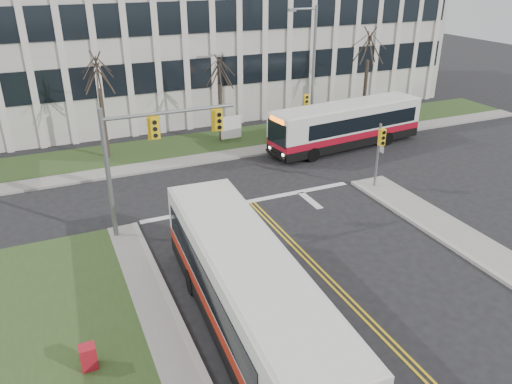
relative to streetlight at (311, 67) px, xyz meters
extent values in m
plane|color=black|center=(-8.03, -16.20, -5.19)|extent=(120.00, 120.00, 0.00)
cube|color=#9E9B93|center=(-3.03, -1.00, -5.12)|extent=(44.00, 1.60, 0.14)
cube|color=#31491F|center=(-3.03, 1.80, -5.13)|extent=(44.00, 5.00, 0.12)
cube|color=silver|center=(-3.03, 13.80, 0.81)|extent=(40.00, 16.00, 12.00)
cylinder|color=slate|center=(-15.33, -9.00, -2.09)|extent=(0.22, 0.22, 6.20)
cylinder|color=slate|center=(-12.33, -9.00, 0.51)|extent=(6.00, 0.16, 0.16)
cube|color=yellow|center=(-13.13, -9.15, -0.09)|extent=(0.34, 0.24, 0.92)
cube|color=yellow|center=(-10.13, -9.15, -0.09)|extent=(0.34, 0.24, 0.92)
cylinder|color=slate|center=(-0.83, -9.20, -3.29)|extent=(0.14, 0.14, 3.80)
cube|color=yellow|center=(-0.83, -9.40, -2.09)|extent=(0.34, 0.24, 0.92)
cylinder|color=slate|center=(-0.83, -0.70, -3.29)|extent=(0.14, 0.14, 3.80)
cube|color=yellow|center=(-0.83, -0.90, -2.09)|extent=(0.34, 0.24, 0.92)
cylinder|color=slate|center=(0.17, 0.00, -0.59)|extent=(0.20, 0.20, 9.20)
cylinder|color=slate|center=(-0.73, 0.00, 3.81)|extent=(1.80, 0.14, 0.14)
cube|color=slate|center=(-1.63, 0.00, 3.76)|extent=(0.50, 0.25, 0.18)
cylinder|color=slate|center=(-6.13, 1.30, -4.69)|extent=(0.08, 0.08, 1.00)
cylinder|color=slate|center=(-4.93, 1.30, -4.69)|extent=(0.08, 0.08, 1.00)
cube|color=white|center=(-5.53, 1.30, -3.99)|extent=(1.50, 0.12, 1.60)
cylinder|color=#42352B|center=(-14.03, 1.80, -2.88)|extent=(0.28, 0.28, 4.62)
cylinder|color=#42352B|center=(-6.03, 2.00, -3.15)|extent=(0.28, 0.28, 4.09)
cylinder|color=#42352B|center=(5.97, 1.80, -2.72)|extent=(0.28, 0.28, 4.95)
cube|color=maroon|center=(-17.53, -17.22, -4.72)|extent=(0.51, 0.46, 0.95)
camera|label=1|loc=(-17.57, -30.31, 6.56)|focal=35.00mm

